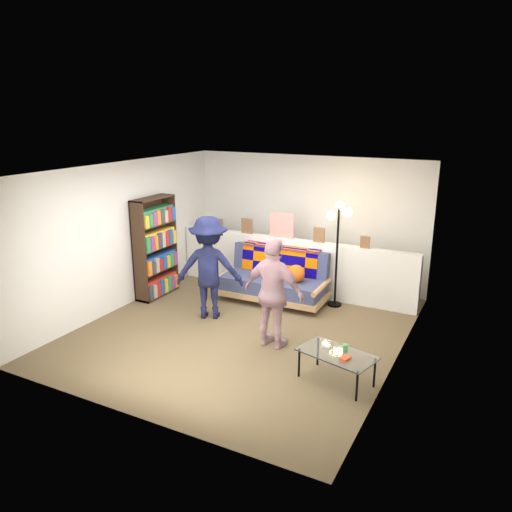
{
  "coord_description": "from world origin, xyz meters",
  "views": [
    {
      "loc": [
        3.34,
        -6.06,
        3.18
      ],
      "look_at": [
        0.0,
        0.4,
        1.05
      ],
      "focal_mm": 35.0,
      "sensor_mm": 36.0,
      "label": 1
    }
  ],
  "objects_px": {
    "floor_lamp": "(338,233)",
    "person_right": "(274,293)",
    "person_left": "(209,268)",
    "coffee_table": "(337,355)",
    "futon_sofa": "(275,280)",
    "bookshelf": "(155,251)"
  },
  "relations": [
    {
      "from": "bookshelf",
      "to": "person_right",
      "type": "distance_m",
      "value": 2.85
    },
    {
      "from": "bookshelf",
      "to": "person_left",
      "type": "relative_size",
      "value": 1.08
    },
    {
      "from": "person_right",
      "to": "floor_lamp",
      "type": "bearing_deg",
      "value": -92.69
    },
    {
      "from": "coffee_table",
      "to": "person_left",
      "type": "height_order",
      "value": "person_left"
    },
    {
      "from": "coffee_table",
      "to": "person_left",
      "type": "relative_size",
      "value": 0.62
    },
    {
      "from": "futon_sofa",
      "to": "person_left",
      "type": "bearing_deg",
      "value": -118.86
    },
    {
      "from": "person_left",
      "to": "person_right",
      "type": "relative_size",
      "value": 1.04
    },
    {
      "from": "bookshelf",
      "to": "coffee_table",
      "type": "relative_size",
      "value": 1.75
    },
    {
      "from": "coffee_table",
      "to": "person_left",
      "type": "bearing_deg",
      "value": 157.59
    },
    {
      "from": "floor_lamp",
      "to": "person_right",
      "type": "xyz_separation_m",
      "value": [
        -0.27,
        -1.87,
        -0.46
      ]
    },
    {
      "from": "person_left",
      "to": "person_right",
      "type": "xyz_separation_m",
      "value": [
        1.35,
        -0.48,
        -0.03
      ]
    },
    {
      "from": "person_left",
      "to": "person_right",
      "type": "height_order",
      "value": "person_left"
    },
    {
      "from": "futon_sofa",
      "to": "person_right",
      "type": "relative_size",
      "value": 1.2
    },
    {
      "from": "coffee_table",
      "to": "floor_lamp",
      "type": "xyz_separation_m",
      "value": [
        -0.82,
        2.4,
        0.89
      ]
    },
    {
      "from": "floor_lamp",
      "to": "person_left",
      "type": "bearing_deg",
      "value": -139.42
    },
    {
      "from": "coffee_table",
      "to": "person_right",
      "type": "relative_size",
      "value": 0.64
    },
    {
      "from": "coffee_table",
      "to": "floor_lamp",
      "type": "height_order",
      "value": "floor_lamp"
    },
    {
      "from": "bookshelf",
      "to": "futon_sofa",
      "type": "bearing_deg",
      "value": 20.39
    },
    {
      "from": "coffee_table",
      "to": "person_right",
      "type": "height_order",
      "value": "person_right"
    },
    {
      "from": "floor_lamp",
      "to": "coffee_table",
      "type": "bearing_deg",
      "value": -71.06
    },
    {
      "from": "futon_sofa",
      "to": "coffee_table",
      "type": "relative_size",
      "value": 1.87
    },
    {
      "from": "bookshelf",
      "to": "person_right",
      "type": "height_order",
      "value": "bookshelf"
    }
  ]
}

